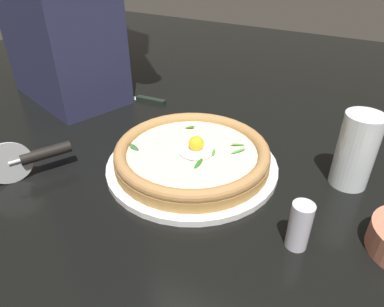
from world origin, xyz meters
TOP-DOWN VIEW (x-y plane):
  - ground_plane at (0.00, 0.00)m, footprint 2.40×2.40m
  - pizza_plate at (-0.03, 0.02)m, footprint 0.33×0.33m
  - pizza at (-0.03, 0.02)m, footprint 0.30×0.30m
  - pizza_cutter at (-0.27, -0.15)m, footprint 0.08×0.14m
  - table_knife at (-0.31, 0.23)m, footprint 0.22×0.04m
  - drinking_glass at (0.24, 0.11)m, footprint 0.07×0.07m
  - pepper_shaker at (0.20, -0.08)m, footprint 0.03×0.03m

SIDE VIEW (x-z plane):
  - ground_plane at x=0.00m, z-range -0.03..0.00m
  - table_knife at x=-0.31m, z-range 0.00..0.01m
  - pizza_plate at x=-0.03m, z-range 0.00..0.01m
  - pizza at x=-0.03m, z-range 0.00..0.06m
  - pepper_shaker at x=0.20m, z-range 0.00..0.08m
  - pizza_cutter at x=-0.27m, z-range 0.00..0.08m
  - drinking_glass at x=0.24m, z-range -0.01..0.13m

